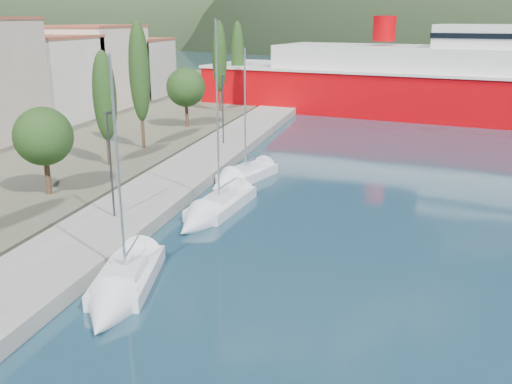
# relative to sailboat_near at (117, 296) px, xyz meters

# --- Properties ---
(ground) EXTENTS (1400.00, 1400.00, 0.00)m
(ground) POSITION_rel_sailboat_near_xyz_m (4.59, 112.37, -0.31)
(ground) COLOR #1B3A4A
(quay) EXTENTS (5.00, 88.00, 0.80)m
(quay) POSITION_rel_sailboat_near_xyz_m (-4.41, 18.37, 0.09)
(quay) COLOR gray
(quay) RESTS_ON ground
(town_buildings) EXTENTS (9.20, 69.20, 11.30)m
(town_buildings) POSITION_rel_sailboat_near_xyz_m (-27.41, 29.27, 5.26)
(town_buildings) COLOR beige
(town_buildings) RESTS_ON land_strip
(tree_row) EXTENTS (4.09, 64.22, 10.96)m
(tree_row) POSITION_rel_sailboat_near_xyz_m (-10.82, 24.85, 5.70)
(tree_row) COLOR #47301E
(tree_row) RESTS_ON land_strip
(lamp_posts) EXTENTS (0.15, 43.67, 6.06)m
(lamp_posts) POSITION_rel_sailboat_near_xyz_m (-4.41, 7.72, 3.78)
(lamp_posts) COLOR #2D2D33
(lamp_posts) RESTS_ON quay
(sailboat_near) EXTENTS (3.99, 8.25, 11.39)m
(sailboat_near) POSITION_rel_sailboat_near_xyz_m (0.00, 0.00, 0.00)
(sailboat_near) COLOR silver
(sailboat_near) RESTS_ON ground
(sailboat_mid) EXTENTS (3.30, 9.06, 12.74)m
(sailboat_mid) POSITION_rel_sailboat_near_xyz_m (0.25, 11.20, 0.00)
(sailboat_mid) COLOR silver
(sailboat_mid) RESTS_ON ground
(sailboat_far) EXTENTS (4.40, 7.65, 10.72)m
(sailboat_far) POSITION_rel_sailboat_near_xyz_m (-0.35, 19.13, -0.00)
(sailboat_far) COLOR silver
(sailboat_far) RESTS_ON ground
(ferry) EXTENTS (65.67, 25.71, 12.76)m
(ferry) POSITION_rel_sailboat_near_xyz_m (17.28, 54.60, 3.58)
(ferry) COLOR #C20108
(ferry) RESTS_ON ground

